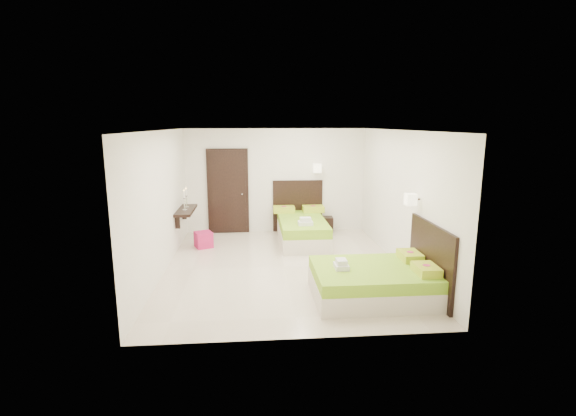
{
  "coord_description": "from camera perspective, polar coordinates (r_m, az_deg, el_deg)",
  "views": [
    {
      "loc": [
        -0.57,
        -7.64,
        2.73
      ],
      "look_at": [
        0.1,
        0.3,
        1.1
      ],
      "focal_mm": 26.0,
      "sensor_mm": 36.0,
      "label": 1
    }
  ],
  "objects": [
    {
      "name": "nightstand",
      "position": [
        10.73,
        4.96,
        -2.18
      ],
      "size": [
        0.45,
        0.41,
        0.38
      ],
      "primitive_type": "cube",
      "rotation": [
        0.0,
        0.0,
        -0.06
      ],
      "color": "black",
      "rests_on": "ground"
    },
    {
      "name": "door",
      "position": [
        10.49,
        -8.21,
        2.22
      ],
      "size": [
        1.02,
        0.15,
        2.14
      ],
      "color": "black",
      "rests_on": "ground"
    },
    {
      "name": "floor",
      "position": [
        8.13,
        -0.53,
        -8.05
      ],
      "size": [
        5.5,
        5.5,
        0.0
      ],
      "primitive_type": "plane",
      "color": "beige",
      "rests_on": "ground"
    },
    {
      "name": "console_shelf",
      "position": [
        9.56,
        -13.84,
        -0.34
      ],
      "size": [
        0.35,
        1.2,
        0.78
      ],
      "color": "black",
      "rests_on": "ground"
    },
    {
      "name": "bed_double",
      "position": [
        6.87,
        12.22,
        -9.6
      ],
      "size": [
        1.89,
        1.61,
        1.56
      ],
      "color": "beige",
      "rests_on": "ground"
    },
    {
      "name": "ottoman",
      "position": [
        9.51,
        -11.47,
        -4.26
      ],
      "size": [
        0.46,
        0.46,
        0.35
      ],
      "primitive_type": "cube",
      "rotation": [
        0.0,
        0.0,
        0.4
      ],
      "color": "#AB164E",
      "rests_on": "ground"
    },
    {
      "name": "bed_single",
      "position": [
        9.8,
        1.91,
        -2.68
      ],
      "size": [
        1.26,
        2.1,
        1.73
      ],
      "color": "beige",
      "rests_on": "ground"
    }
  ]
}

